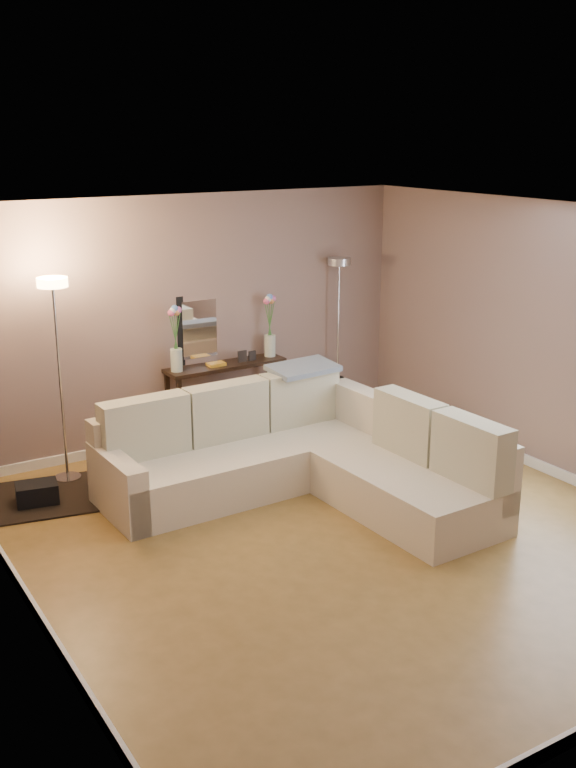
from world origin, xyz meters
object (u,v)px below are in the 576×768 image
console_table (219,397)px  floor_lamp_lit (57,340)px  sectional_sofa (300,457)px  floor_lamp_unlit (338,305)px

console_table → floor_lamp_lit: size_ratio=0.69×
console_table → floor_lamp_lit: floor_lamp_lit is taller
sectional_sofa → console_table: (0.05, 1.71, 0.11)m
console_table → floor_lamp_unlit: (1.53, -0.02, 0.84)m
floor_lamp_lit → floor_lamp_unlit: 3.32m
sectional_sofa → floor_lamp_unlit: size_ratio=1.51×
sectional_sofa → floor_lamp_lit: (-1.73, 1.42, 1.02)m
floor_lamp_unlit → sectional_sofa: bearing=-133.2°
sectional_sofa → console_table: size_ratio=2.07×
console_table → floor_lamp_lit: bearing=-171.0°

